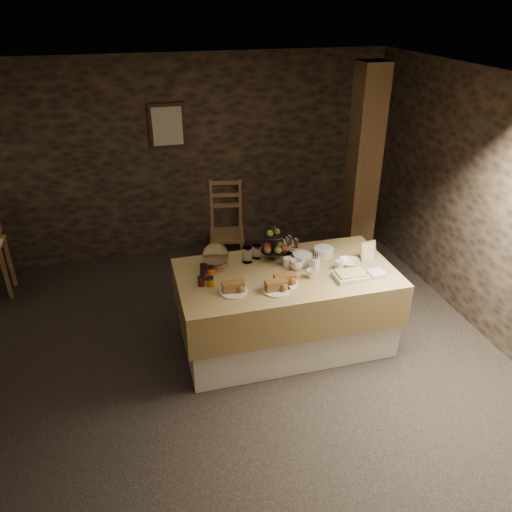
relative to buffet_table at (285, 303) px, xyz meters
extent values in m
cube|color=black|center=(-0.67, -0.13, -0.48)|extent=(5.50, 5.00, 0.01)
cube|color=black|center=(-0.67, 2.37, 0.82)|extent=(5.50, 0.02, 2.60)
cube|color=black|center=(-0.67, -2.63, 0.82)|extent=(5.50, 0.02, 2.60)
cube|color=black|center=(2.08, -0.13, 0.82)|extent=(0.02, 5.00, 2.60)
cube|color=beige|center=(-0.67, -0.13, 2.12)|extent=(5.50, 5.00, 0.01)
cube|color=silver|center=(0.00, 0.00, -0.08)|extent=(2.03, 1.04, 0.79)
cube|color=brown|center=(0.00, 0.00, 0.14)|extent=(2.11, 1.12, 0.43)
cube|color=brown|center=(-2.88, 1.63, -0.16)|extent=(0.04, 0.04, 0.65)
cube|color=brown|center=(-2.88, 1.93, -0.16)|extent=(0.04, 0.04, 0.65)
cube|color=brown|center=(-0.15, 2.15, -0.23)|extent=(0.54, 0.52, 0.05)
cube|color=brown|center=(-0.15, 2.34, 0.29)|extent=(0.44, 0.11, 0.44)
cube|color=black|center=(1.23, 1.02, 0.82)|extent=(0.30, 0.30, 2.60)
cube|color=black|center=(-0.82, 2.34, 1.27)|extent=(0.45, 0.03, 0.55)
cube|color=#BBB3A0|center=(-0.82, 2.32, 1.27)|extent=(0.37, 0.01, 0.47)
cylinder|color=silver|center=(0.21, 0.14, 0.40)|extent=(0.19, 0.19, 0.10)
cylinder|color=silver|center=(0.47, 0.23, 0.40)|extent=(0.20, 0.20, 0.08)
cylinder|color=silver|center=(0.28, -0.02, 0.41)|extent=(0.10, 0.10, 0.12)
imported|color=silver|center=(0.11, 0.03, 0.40)|extent=(0.15, 0.15, 0.10)
imported|color=silver|center=(0.19, -0.16, 0.40)|extent=(0.11, 0.11, 0.08)
cylinder|color=silver|center=(0.04, 0.10, 0.40)|extent=(0.09, 0.09, 0.09)
cylinder|color=silver|center=(0.51, -0.08, 0.40)|extent=(0.08, 0.08, 0.09)
imported|color=silver|center=(0.64, -0.02, 0.38)|extent=(0.27, 0.27, 0.05)
cylinder|color=brown|center=(-0.64, 0.29, 0.36)|extent=(0.26, 0.26, 0.01)
cylinder|color=brown|center=(-0.64, 0.29, 0.40)|extent=(0.22, 0.22, 0.07)
sphere|color=white|center=(-0.64, 0.29, 0.47)|extent=(0.26, 0.26, 0.26)
cylinder|color=black|center=(-0.05, 0.28, 0.54)|extent=(0.03, 0.03, 0.38)
cylinder|color=black|center=(-0.05, 0.28, 0.45)|extent=(0.26, 0.26, 0.01)
cylinder|color=black|center=(-0.05, 0.28, 0.62)|extent=(0.19, 0.19, 0.01)
sphere|color=#5C872E|center=(0.02, 0.31, 0.49)|extent=(0.08, 0.08, 0.08)
sphere|color=maroon|center=(-0.10, 0.32, 0.49)|extent=(0.08, 0.08, 0.08)
sphere|color=#5C872E|center=(-0.02, 0.21, 0.49)|extent=(0.08, 0.08, 0.08)
sphere|color=brown|center=(-0.12, 0.24, 0.49)|extent=(0.08, 0.08, 0.08)
sphere|color=maroon|center=(0.04, 0.23, 0.49)|extent=(0.08, 0.08, 0.08)
cylinder|color=silver|center=(-0.58, -0.22, 0.36)|extent=(0.26, 0.26, 0.01)
cube|color=brown|center=(-0.58, -0.22, 0.41)|extent=(0.20, 0.10, 0.09)
cylinder|color=silver|center=(-0.20, -0.30, 0.36)|extent=(0.26, 0.26, 0.01)
cube|color=brown|center=(-0.20, -0.30, 0.41)|extent=(0.21, 0.10, 0.09)
cylinder|color=silver|center=(-0.09, -0.21, 0.36)|extent=(0.26, 0.26, 0.01)
cube|color=brown|center=(-0.09, -0.21, 0.41)|extent=(0.20, 0.10, 0.09)
cylinder|color=#4C0C18|center=(-0.80, 0.07, 0.39)|extent=(0.06, 0.06, 0.07)
cylinder|color=#D35F00|center=(-0.76, -0.06, 0.39)|extent=(0.06, 0.06, 0.07)
cylinder|color=#4C0C18|center=(-0.84, -0.03, 0.39)|extent=(0.06, 0.06, 0.07)
cylinder|color=#D35F00|center=(-0.72, 0.14, 0.39)|extent=(0.06, 0.06, 0.07)
cylinder|color=#4C0C18|center=(-0.78, 0.20, 0.39)|extent=(0.06, 0.06, 0.07)
cube|color=silver|center=(0.54, -0.27, 0.38)|extent=(0.30, 0.22, 0.05)
cube|color=#CBBC65|center=(0.54, -0.27, 0.41)|extent=(0.26, 0.18, 0.02)
cube|color=silver|center=(0.81, -0.29, 0.38)|extent=(0.14, 0.14, 0.04)
cube|color=brown|center=(0.86, 0.03, 0.44)|extent=(0.17, 0.08, 0.22)
cylinder|color=white|center=(-0.32, 0.30, 0.43)|extent=(0.10, 0.10, 0.16)
cylinder|color=white|center=(-0.21, 0.35, 0.42)|extent=(0.09, 0.09, 0.14)
camera|label=1|loc=(-1.36, -3.96, 2.76)|focal=35.00mm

